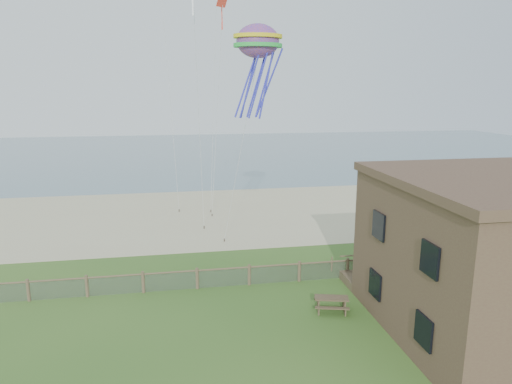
% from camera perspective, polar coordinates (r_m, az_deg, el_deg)
% --- Properties ---
extents(ground, '(160.00, 160.00, 0.00)m').
position_cam_1_polar(ground, '(21.87, 1.79, -17.85)').
color(ground, '#30581E').
rests_on(ground, ground).
extents(sand_beach, '(72.00, 20.00, 0.02)m').
position_cam_1_polar(sand_beach, '(42.12, -4.33, -2.71)').
color(sand_beach, '#BCAE87').
rests_on(sand_beach, ground).
extents(ocean, '(160.00, 68.00, 0.02)m').
position_cam_1_polar(ocean, '(85.26, -7.32, 5.00)').
color(ocean, slate).
rests_on(ocean, ground).
extents(chainlink_fence, '(36.20, 0.20, 1.25)m').
position_cam_1_polar(chainlink_fence, '(26.91, -0.85, -10.46)').
color(chainlink_fence, '#4F3C2C').
rests_on(chainlink_fence, ground).
extents(motel_deck, '(15.00, 2.00, 0.50)m').
position_cam_1_polar(motel_deck, '(30.87, 24.38, -9.13)').
color(motel_deck, brown).
rests_on(motel_deck, ground).
extents(picnic_table, '(1.98, 1.68, 0.72)m').
position_cam_1_polar(picnic_table, '(24.37, 9.40, -13.69)').
color(picnic_table, brown).
rests_on(picnic_table, ground).
extents(octopus_kite, '(3.21, 2.33, 6.42)m').
position_cam_1_polar(octopus_kite, '(29.97, 0.23, 15.22)').
color(octopus_kite, '#D55B21').
extents(kite_red, '(1.81, 1.89, 2.26)m').
position_cam_1_polar(kite_red, '(36.40, -4.19, 22.05)').
color(kite_red, '#ED3C29').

